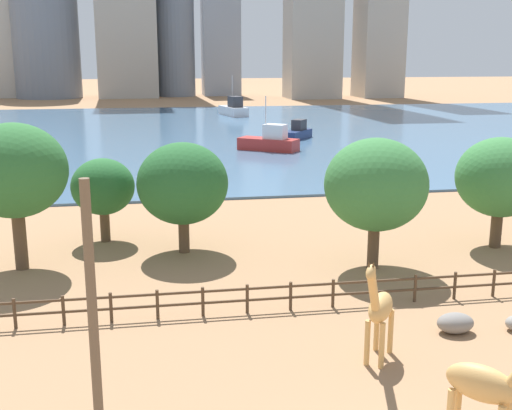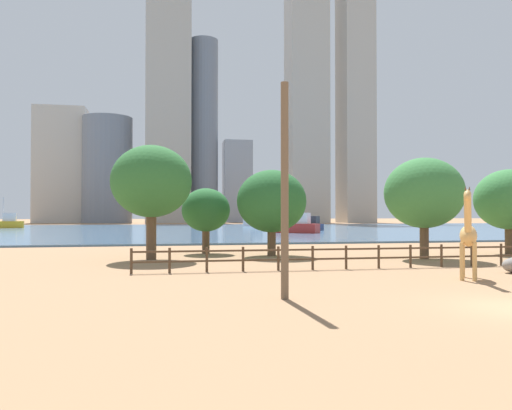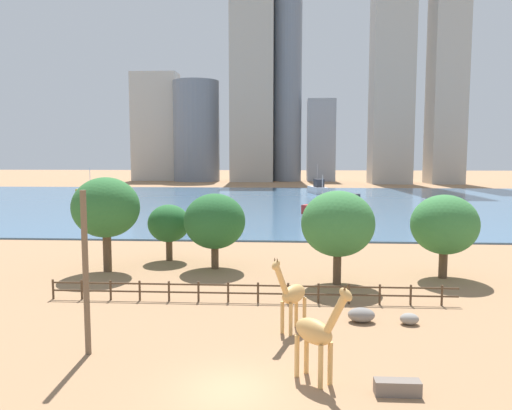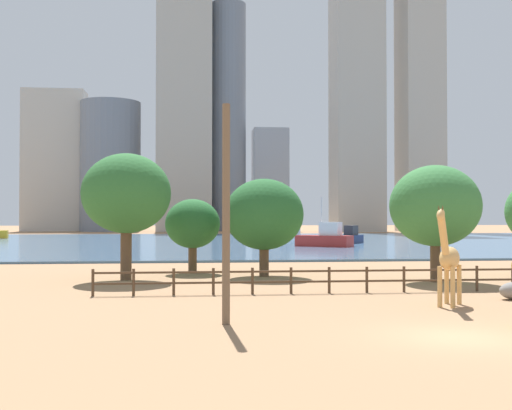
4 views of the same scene
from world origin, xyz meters
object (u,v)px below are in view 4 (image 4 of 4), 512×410
(tree_left_large, at_px, (126,194))
(boat_ferry, at_px, (286,230))
(utility_pole, at_px, (226,214))
(tree_right_tall, at_px, (193,224))
(boat_sailboat, at_px, (325,238))
(tree_right_small, at_px, (264,215))
(giraffe_companion, at_px, (449,258))
(boat_tug, at_px, (350,237))
(tree_center_broad, at_px, (435,206))

(tree_left_large, relative_size, boat_ferry, 0.93)
(utility_pole, bearing_deg, tree_left_large, 106.93)
(tree_left_large, distance_m, boat_ferry, 83.56)
(tree_left_large, distance_m, tree_right_tall, 6.28)
(tree_right_tall, distance_m, boat_sailboat, 37.39)
(tree_right_small, bearing_deg, tree_left_large, -170.13)
(tree_right_tall, relative_size, tree_right_small, 0.80)
(utility_pole, bearing_deg, boat_sailboat, 74.16)
(tree_left_large, relative_size, tree_right_small, 1.22)
(giraffe_companion, distance_m, boat_tug, 61.28)
(utility_pole, distance_m, tree_right_small, 18.38)
(tree_left_large, relative_size, tree_right_tall, 1.52)
(tree_center_broad, distance_m, boat_sailboat, 41.06)
(tree_left_large, distance_m, tree_right_small, 8.77)
(utility_pole, height_order, tree_left_large, utility_pole)
(tree_center_broad, bearing_deg, tree_right_small, 155.30)
(tree_right_small, distance_m, boat_ferry, 80.20)
(tree_right_tall, bearing_deg, tree_left_large, -132.19)
(tree_center_broad, bearing_deg, boat_ferry, 87.27)
(boat_ferry, relative_size, boat_sailboat, 1.18)
(giraffe_companion, bearing_deg, tree_right_small, -122.28)
(tree_right_small, distance_m, boat_tug, 49.03)
(giraffe_companion, height_order, boat_ferry, boat_ferry)
(boat_tug, bearing_deg, boat_sailboat, 7.30)
(giraffe_companion, relative_size, tree_left_large, 0.56)
(giraffe_companion, xyz_separation_m, tree_right_small, (-6.17, 14.48, 1.92))
(tree_right_small, bearing_deg, boat_sailboat, 71.85)
(tree_right_small, bearing_deg, utility_pole, -101.02)
(utility_pole, height_order, tree_center_broad, utility_pole)
(giraffe_companion, relative_size, tree_right_small, 0.68)
(tree_right_tall, height_order, tree_right_small, tree_right_small)
(giraffe_companion, xyz_separation_m, tree_right_tall, (-10.70, 17.43, 1.29))
(tree_right_tall, height_order, boat_ferry, boat_ferry)
(tree_center_broad, distance_m, tree_right_small, 10.58)
(utility_pole, xyz_separation_m, tree_right_tall, (-1.01, 20.99, -0.59))
(giraffe_companion, xyz_separation_m, tree_left_large, (-14.72, 12.99, 3.16))
(tree_right_tall, height_order, boat_tug, tree_right_tall)
(giraffe_companion, height_order, tree_left_large, tree_left_large)
(tree_right_tall, relative_size, boat_ferry, 0.61)
(tree_center_broad, xyz_separation_m, tree_right_tall, (-14.13, 7.37, -1.13))
(giraffe_companion, relative_size, boat_sailboat, 0.61)
(utility_pole, relative_size, tree_right_tall, 1.56)
(tree_center_broad, relative_size, boat_sailboat, 0.98)
(tree_center_broad, relative_size, tree_right_small, 1.10)
(tree_left_large, bearing_deg, boat_sailboat, 61.62)
(giraffe_companion, bearing_deg, tree_right_tall, -113.82)
(tree_right_tall, distance_m, tree_right_small, 5.44)
(boat_sailboat, bearing_deg, boat_ferry, -56.66)
(giraffe_companion, bearing_deg, tree_left_large, -96.79)
(giraffe_companion, distance_m, boat_sailboat, 51.26)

